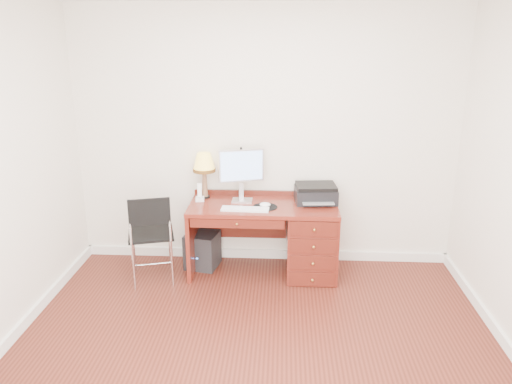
# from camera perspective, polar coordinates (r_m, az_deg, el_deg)

# --- Properties ---
(ground) EXTENTS (4.00, 4.00, 0.00)m
(ground) POSITION_cam_1_polar(r_m,az_deg,el_deg) (4.14, -0.05, -17.84)
(ground) COLOR #40160E
(ground) RESTS_ON ground
(room_shell) EXTENTS (4.00, 4.00, 4.00)m
(room_shell) POSITION_cam_1_polar(r_m,az_deg,el_deg) (4.64, 0.40, -12.80)
(room_shell) COLOR white
(room_shell) RESTS_ON ground
(desk) EXTENTS (1.50, 0.67, 0.75)m
(desk) POSITION_cam_1_polar(r_m,az_deg,el_deg) (5.17, 4.41, -5.02)
(desk) COLOR maroon
(desk) RESTS_ON ground
(monitor) EXTENTS (0.46, 0.21, 0.54)m
(monitor) POSITION_cam_1_polar(r_m,az_deg,el_deg) (5.08, -1.60, 2.70)
(monitor) COLOR silver
(monitor) RESTS_ON desk
(keyboard) EXTENTS (0.47, 0.16, 0.02)m
(keyboard) POSITION_cam_1_polar(r_m,az_deg,el_deg) (4.89, -1.26, -1.96)
(keyboard) COLOR white
(keyboard) RESTS_ON desk
(mouse_pad) EXTENTS (0.25, 0.25, 0.05)m
(mouse_pad) POSITION_cam_1_polar(r_m,az_deg,el_deg) (4.96, 1.04, -1.60)
(mouse_pad) COLOR black
(mouse_pad) RESTS_ON desk
(printer) EXTENTS (0.44, 0.36, 0.18)m
(printer) POSITION_cam_1_polar(r_m,az_deg,el_deg) (5.14, 6.84, -0.14)
(printer) COLOR black
(printer) RESTS_ON desk
(leg_lamp) EXTENTS (0.23, 0.23, 0.48)m
(leg_lamp) POSITION_cam_1_polar(r_m,az_deg,el_deg) (5.19, -5.95, 3.07)
(leg_lamp) COLOR black
(leg_lamp) RESTS_ON desk
(phone) EXTENTS (0.10, 0.10, 0.19)m
(phone) POSITION_cam_1_polar(r_m,az_deg,el_deg) (5.17, -6.44, -0.42)
(phone) COLOR white
(phone) RESTS_ON desk
(pen_cup) EXTENTS (0.07, 0.07, 0.09)m
(pen_cup) POSITION_cam_1_polar(r_m,az_deg,el_deg) (5.16, 5.13, -0.55)
(pen_cup) COLOR black
(pen_cup) RESTS_ON desk
(chair) EXTENTS (0.54, 0.54, 0.93)m
(chair) POSITION_cam_1_polar(r_m,az_deg,el_deg) (5.03, -12.18, -4.23)
(chair) COLOR black
(chair) RESTS_ON ground
(equipment_box) EXTENTS (0.38, 0.38, 0.38)m
(equipment_box) POSITION_cam_1_polar(r_m,az_deg,el_deg) (5.41, -6.14, -6.58)
(equipment_box) COLOR black
(equipment_box) RESTS_ON ground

